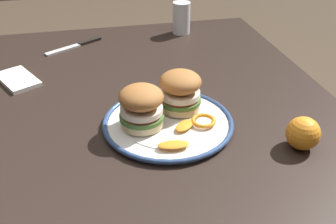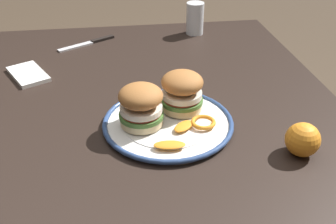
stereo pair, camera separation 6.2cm
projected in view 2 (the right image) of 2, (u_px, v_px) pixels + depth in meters
The scene contains 11 objects.
dining_table at pixel (147, 145), 1.02m from camera, with size 1.39×1.06×0.75m.
dinner_plate at pixel (168, 123), 0.93m from camera, with size 0.32×0.32×0.02m.
sandwich_half_left at pixel (141, 105), 0.89m from camera, with size 0.14×0.14×0.10m.
sandwich_half_right at pixel (182, 91), 0.95m from camera, with size 0.14×0.14×0.10m.
orange_peel_curled at pixel (203, 122), 0.91m from camera, with size 0.08×0.08×0.01m.
orange_peel_strip_long at pixel (184, 126), 0.90m from camera, with size 0.06×0.06×0.01m.
orange_peel_strip_short at pixel (170, 145), 0.84m from camera, with size 0.04×0.07×0.01m.
drinking_glass at pixel (195, 21), 1.45m from camera, with size 0.07×0.07×0.12m.
whole_orange at pixel (303, 140), 0.83m from camera, with size 0.08×0.08×0.08m, color orange.
table_knife at pixel (91, 43), 1.39m from camera, with size 0.13×0.20×0.01m.
folded_napkin at pixel (28, 74), 1.16m from camera, with size 0.15×0.09×0.01m, color white.
Camera 2 is at (-0.81, 0.06, 1.28)m, focal length 41.06 mm.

